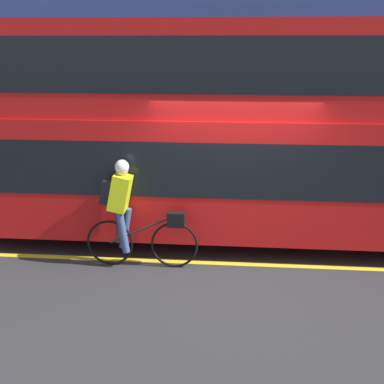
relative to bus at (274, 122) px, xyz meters
The scene contains 6 objects.
ground_plane 2.57m from the bus, 113.68° to the right, with size 80.00×80.00×0.00m, color #2D2D30.
road_center_line 2.50m from the bus, 115.76° to the right, with size 50.00×0.14×0.01m, color yellow.
sidewalk_curb 4.41m from the bus, 99.21° to the left, with size 60.00×1.88×0.13m.
building_facade 5.25m from the bus, 97.22° to the left, with size 60.00×0.30×7.16m.
bus is the anchor object (origin of this frame).
cyclist_on_bike 2.89m from the bus, 145.21° to the right, with size 1.72×0.32×1.67m.
Camera 1 is at (0.12, -7.59, 3.34)m, focal length 50.00 mm.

